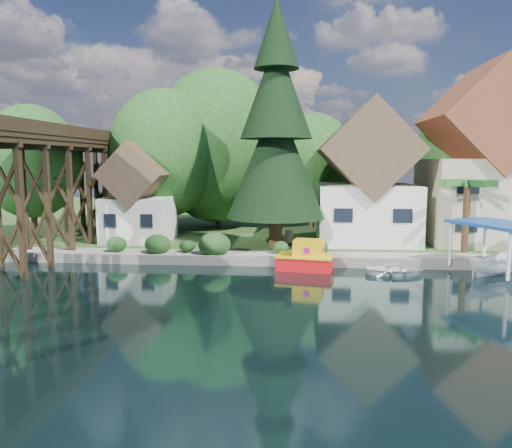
# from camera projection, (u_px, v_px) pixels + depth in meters

# --- Properties ---
(ground) EXTENTS (140.00, 140.00, 0.00)m
(ground) POSITION_uv_depth(u_px,v_px,m) (264.00, 300.00, 24.85)
(ground) COLOR black
(ground) RESTS_ON ground
(bank) EXTENTS (140.00, 52.00, 0.50)m
(bank) POSITION_uv_depth(u_px,v_px,m) (284.00, 217.00, 58.42)
(bank) COLOR #2B4D1E
(bank) RESTS_ON ground
(seawall) EXTENTS (60.00, 0.40, 0.62)m
(seawall) POSITION_uv_depth(u_px,v_px,m) (334.00, 262.00, 32.39)
(seawall) COLOR slate
(seawall) RESTS_ON ground
(promenade) EXTENTS (50.00, 2.60, 0.06)m
(promenade) POSITION_uv_depth(u_px,v_px,m) (362.00, 256.00, 33.48)
(promenade) COLOR gray
(promenade) RESTS_ON bank
(trestle_bridge) EXTENTS (4.12, 44.18, 9.30)m
(trestle_bridge) POSITION_uv_depth(u_px,v_px,m) (10.00, 186.00, 30.60)
(trestle_bridge) COLOR black
(trestle_bridge) RESTS_ON ground
(house_left) EXTENTS (7.64, 8.64, 11.02)m
(house_left) POSITION_uv_depth(u_px,v_px,m) (366.00, 183.00, 39.43)
(house_left) COLOR white
(house_left) RESTS_ON bank
(house_center) EXTENTS (8.65, 9.18, 13.89)m
(house_center) POSITION_uv_depth(u_px,v_px,m) (482.00, 167.00, 39.02)
(house_center) COLOR #BBB191
(house_center) RESTS_ON bank
(shed) EXTENTS (5.09, 5.40, 7.85)m
(shed) POSITION_uv_depth(u_px,v_px,m) (138.00, 199.00, 39.60)
(shed) COLOR white
(shed) RESTS_ON bank
(bg_trees) EXTENTS (49.90, 13.30, 10.57)m
(bg_trees) POSITION_uv_depth(u_px,v_px,m) (291.00, 156.00, 44.84)
(bg_trees) COLOR #382314
(bg_trees) RESTS_ON bank
(shrubs) EXTENTS (15.76, 2.47, 1.70)m
(shrubs) POSITION_uv_depth(u_px,v_px,m) (206.00, 244.00, 34.22)
(shrubs) COLOR #1B4318
(shrubs) RESTS_ON bank
(conifer) EXTENTS (7.24, 7.24, 17.82)m
(conifer) POSITION_uv_depth(u_px,v_px,m) (276.00, 130.00, 36.11)
(conifer) COLOR #382314
(conifer) RESTS_ON bank
(palm_tree) EXTENTS (4.20, 4.20, 5.39)m
(palm_tree) POSITION_uv_depth(u_px,v_px,m) (468.00, 185.00, 34.44)
(palm_tree) COLOR #382314
(palm_tree) RESTS_ON bank
(tugboat) EXTENTS (3.84, 2.57, 2.57)m
(tugboat) POSITION_uv_depth(u_px,v_px,m) (306.00, 258.00, 31.54)
(tugboat) COLOR red
(tugboat) RESTS_ON ground
(boat_white_a) EXTENTS (3.54, 2.62, 0.71)m
(boat_white_a) POSITION_uv_depth(u_px,v_px,m) (394.00, 269.00, 30.37)
(boat_white_a) COLOR white
(boat_white_a) RESTS_ON ground
(boat_canopy) EXTENTS (5.33, 6.04, 3.23)m
(boat_canopy) POSITION_uv_depth(u_px,v_px,m) (496.00, 253.00, 29.89)
(boat_canopy) COLOR white
(boat_canopy) RESTS_ON ground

